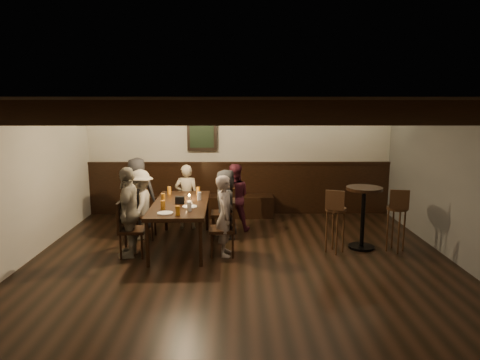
{
  "coord_description": "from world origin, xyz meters",
  "views": [
    {
      "loc": [
        -0.07,
        -5.65,
        2.36
      ],
      "look_at": [
        -0.01,
        1.3,
        1.13
      ],
      "focal_mm": 32.0,
      "sensor_mm": 36.0,
      "label": 1
    }
  ],
  "objects_px": {
    "person_bench_right": "(234,197)",
    "bar_stool_right": "(396,228)",
    "person_bench_left": "(138,195)",
    "person_right_far": "(225,216)",
    "chair_right_near": "(224,222)",
    "dining_table": "(181,206)",
    "chair_left_far": "(132,239)",
    "bar_stool_left": "(335,229)",
    "chair_right_far": "(224,238)",
    "high_top_table": "(363,208)",
    "person_right_near": "(226,204)",
    "person_left_near": "(141,204)",
    "person_bench_centre": "(187,197)",
    "chair_left_near": "(143,224)",
    "person_left_far": "(129,212)"
  },
  "relations": [
    {
      "from": "chair_left_far",
      "to": "high_top_table",
      "type": "height_order",
      "value": "high_top_table"
    },
    {
      "from": "person_bench_right",
      "to": "bar_stool_right",
      "type": "height_order",
      "value": "person_bench_right"
    },
    {
      "from": "chair_left_near",
      "to": "bar_stool_left",
      "type": "relative_size",
      "value": 0.82
    },
    {
      "from": "chair_right_far",
      "to": "person_bench_centre",
      "type": "relative_size",
      "value": 0.71
    },
    {
      "from": "chair_left_near",
      "to": "bar_stool_right",
      "type": "relative_size",
      "value": 0.82
    },
    {
      "from": "person_bench_left",
      "to": "bar_stool_left",
      "type": "height_order",
      "value": "person_bench_left"
    },
    {
      "from": "high_top_table",
      "to": "person_bench_right",
      "type": "bearing_deg",
      "value": 153.82
    },
    {
      "from": "chair_right_near",
      "to": "high_top_table",
      "type": "height_order",
      "value": "high_top_table"
    },
    {
      "from": "chair_right_near",
      "to": "bar_stool_right",
      "type": "xyz_separation_m",
      "value": [
        2.8,
        -0.75,
        0.1
      ]
    },
    {
      "from": "person_left_near",
      "to": "bar_stool_left",
      "type": "bearing_deg",
      "value": 75.66
    },
    {
      "from": "dining_table",
      "to": "bar_stool_left",
      "type": "distance_m",
      "value": 2.55
    },
    {
      "from": "person_right_near",
      "to": "high_top_table",
      "type": "bearing_deg",
      "value": -105.71
    },
    {
      "from": "chair_left_far",
      "to": "person_bench_centre",
      "type": "bearing_deg",
      "value": 154.4
    },
    {
      "from": "chair_right_far",
      "to": "person_left_far",
      "type": "height_order",
      "value": "person_left_far"
    },
    {
      "from": "person_bench_left",
      "to": "high_top_table",
      "type": "distance_m",
      "value": 4.06
    },
    {
      "from": "person_bench_right",
      "to": "person_left_near",
      "type": "distance_m",
      "value": 1.71
    },
    {
      "from": "chair_left_near",
      "to": "person_left_near",
      "type": "relative_size",
      "value": 0.7
    },
    {
      "from": "person_bench_left",
      "to": "person_right_far",
      "type": "bearing_deg",
      "value": 140.71
    },
    {
      "from": "high_top_table",
      "to": "bar_stool_left",
      "type": "bearing_deg",
      "value": -157.74
    },
    {
      "from": "person_bench_right",
      "to": "person_left_far",
      "type": "distance_m",
      "value": 2.13
    },
    {
      "from": "person_left_near",
      "to": "bar_stool_right",
      "type": "height_order",
      "value": "person_left_near"
    },
    {
      "from": "dining_table",
      "to": "bar_stool_right",
      "type": "height_order",
      "value": "bar_stool_right"
    },
    {
      "from": "chair_right_near",
      "to": "high_top_table",
      "type": "relative_size",
      "value": 0.9
    },
    {
      "from": "chair_right_far",
      "to": "person_right_far",
      "type": "bearing_deg",
      "value": -90.0
    },
    {
      "from": "person_bench_left",
      "to": "chair_left_far",
      "type": "bearing_deg",
      "value": 97.65
    },
    {
      "from": "chair_left_far",
      "to": "person_bench_left",
      "type": "height_order",
      "value": "person_bench_left"
    },
    {
      "from": "chair_right_far",
      "to": "person_left_near",
      "type": "distance_m",
      "value": 1.76
    },
    {
      "from": "chair_left_near",
      "to": "person_bench_right",
      "type": "bearing_deg",
      "value": 105.54
    },
    {
      "from": "person_bench_right",
      "to": "chair_left_far",
      "type": "bearing_deg",
      "value": 39.83
    },
    {
      "from": "dining_table",
      "to": "chair_left_near",
      "type": "relative_size",
      "value": 2.32
    },
    {
      "from": "chair_left_far",
      "to": "person_right_far",
      "type": "height_order",
      "value": "person_right_far"
    },
    {
      "from": "person_bench_centre",
      "to": "person_left_near",
      "type": "xyz_separation_m",
      "value": [
        -0.74,
        -0.61,
        -0.0
      ]
    },
    {
      "from": "dining_table",
      "to": "chair_right_far",
      "type": "distance_m",
      "value": 0.94
    },
    {
      "from": "chair_left_far",
      "to": "bar_stool_left",
      "type": "bearing_deg",
      "value": 91.2
    },
    {
      "from": "chair_left_near",
      "to": "chair_right_far",
      "type": "bearing_deg",
      "value": 57.94
    },
    {
      "from": "chair_right_near",
      "to": "dining_table",
      "type": "bearing_deg",
      "value": 122.02
    },
    {
      "from": "chair_left_far",
      "to": "bar_stool_right",
      "type": "xyz_separation_m",
      "value": [
        4.22,
        0.18,
        0.12
      ]
    },
    {
      "from": "person_left_far",
      "to": "bar_stool_left",
      "type": "bearing_deg",
      "value": 91.19
    },
    {
      "from": "chair_left_far",
      "to": "chair_right_near",
      "type": "bearing_deg",
      "value": 122.04
    },
    {
      "from": "chair_right_far",
      "to": "bar_stool_left",
      "type": "bearing_deg",
      "value": -87.84
    },
    {
      "from": "person_bench_right",
      "to": "high_top_table",
      "type": "distance_m",
      "value": 2.38
    },
    {
      "from": "bar_stool_left",
      "to": "high_top_table",
      "type": "bearing_deg",
      "value": 43.39
    },
    {
      "from": "chair_right_near",
      "to": "person_right_far",
      "type": "height_order",
      "value": "person_right_far"
    },
    {
      "from": "person_right_near",
      "to": "bar_stool_right",
      "type": "relative_size",
      "value": 1.18
    },
    {
      "from": "chair_left_far",
      "to": "bar_stool_left",
      "type": "xyz_separation_m",
      "value": [
        3.22,
        0.13,
        0.12
      ]
    },
    {
      "from": "chair_left_near",
      "to": "high_top_table",
      "type": "relative_size",
      "value": 0.84
    },
    {
      "from": "dining_table",
      "to": "person_left_near",
      "type": "distance_m",
      "value": 0.88
    },
    {
      "from": "chair_left_far",
      "to": "person_right_near",
      "type": "relative_size",
      "value": 0.71
    },
    {
      "from": "person_bench_centre",
      "to": "high_top_table",
      "type": "relative_size",
      "value": 1.2
    },
    {
      "from": "chair_left_far",
      "to": "chair_right_far",
      "type": "relative_size",
      "value": 1.0
    }
  ]
}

